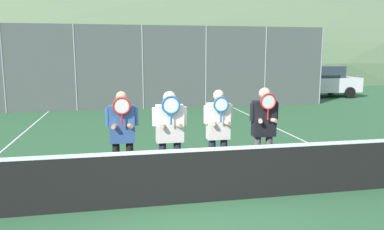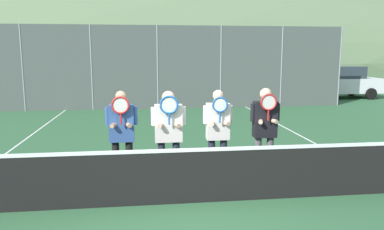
{
  "view_description": "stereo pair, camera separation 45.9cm",
  "coord_description": "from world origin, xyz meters",
  "px_view_note": "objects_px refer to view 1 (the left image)",
  "views": [
    {
      "loc": [
        -1.04,
        -5.64,
        2.4
      ],
      "look_at": [
        0.28,
        1.12,
        1.26
      ],
      "focal_mm": 35.0,
      "sensor_mm": 36.0,
      "label": 1
    },
    {
      "loc": [
        -0.59,
        -5.72,
        2.4
      ],
      "look_at": [
        0.28,
        1.12,
        1.26
      ],
      "focal_mm": 35.0,
      "sensor_mm": 36.0,
      "label": 2
    }
  ],
  "objects_px": {
    "player_leftmost": "(122,132)",
    "player_rightmost": "(264,125)",
    "car_center": "(229,81)",
    "car_right_of_center": "(316,81)",
    "player_center_right": "(218,129)",
    "car_far_left": "(35,85)",
    "player_center_left": "(170,130)",
    "car_left_of_center": "(140,82)"
  },
  "relations": [
    {
      "from": "car_far_left",
      "to": "car_center",
      "type": "xyz_separation_m",
      "value": [
        9.75,
        0.03,
        0.04
      ]
    },
    {
      "from": "player_center_left",
      "to": "car_right_of_center",
      "type": "bearing_deg",
      "value": 51.78
    },
    {
      "from": "car_right_of_center",
      "to": "player_rightmost",
      "type": "bearing_deg",
      "value": -122.93
    },
    {
      "from": "player_rightmost",
      "to": "car_left_of_center",
      "type": "height_order",
      "value": "car_left_of_center"
    },
    {
      "from": "player_center_left",
      "to": "car_right_of_center",
      "type": "xyz_separation_m",
      "value": [
        9.91,
        12.59,
        -0.18
      ]
    },
    {
      "from": "car_center",
      "to": "car_right_of_center",
      "type": "relative_size",
      "value": 0.9
    },
    {
      "from": "car_far_left",
      "to": "player_center_right",
      "type": "bearing_deg",
      "value": -65.6
    },
    {
      "from": "player_rightmost",
      "to": "car_left_of_center",
      "type": "distance_m",
      "value": 13.14
    },
    {
      "from": "car_right_of_center",
      "to": "player_center_right",
      "type": "bearing_deg",
      "value": -125.69
    },
    {
      "from": "car_far_left",
      "to": "car_right_of_center",
      "type": "distance_m",
      "value": 14.73
    },
    {
      "from": "player_center_right",
      "to": "car_left_of_center",
      "type": "distance_m",
      "value": 13.09
    },
    {
      "from": "player_center_right",
      "to": "car_center",
      "type": "height_order",
      "value": "car_center"
    },
    {
      "from": "player_rightmost",
      "to": "car_center",
      "type": "height_order",
      "value": "car_center"
    },
    {
      "from": "car_center",
      "to": "player_rightmost",
      "type": "bearing_deg",
      "value": -103.92
    },
    {
      "from": "player_leftmost",
      "to": "car_right_of_center",
      "type": "height_order",
      "value": "player_leftmost"
    },
    {
      "from": "car_center",
      "to": "car_right_of_center",
      "type": "distance_m",
      "value": 4.98
    },
    {
      "from": "car_far_left",
      "to": "car_left_of_center",
      "type": "distance_m",
      "value": 5.05
    },
    {
      "from": "player_center_right",
      "to": "car_far_left",
      "type": "relative_size",
      "value": 0.37
    },
    {
      "from": "player_center_right",
      "to": "player_rightmost",
      "type": "height_order",
      "value": "player_rightmost"
    },
    {
      "from": "player_center_left",
      "to": "player_rightmost",
      "type": "bearing_deg",
      "value": 2.34
    },
    {
      "from": "player_rightmost",
      "to": "car_center",
      "type": "distance_m",
      "value": 13.01
    },
    {
      "from": "car_far_left",
      "to": "player_leftmost",
      "type": "bearing_deg",
      "value": -72.4
    },
    {
      "from": "player_center_left",
      "to": "car_left_of_center",
      "type": "distance_m",
      "value": 13.12
    },
    {
      "from": "player_center_left",
      "to": "car_far_left",
      "type": "height_order",
      "value": "same"
    },
    {
      "from": "player_leftmost",
      "to": "player_center_right",
      "type": "distance_m",
      "value": 1.74
    },
    {
      "from": "car_left_of_center",
      "to": "car_right_of_center",
      "type": "relative_size",
      "value": 0.89
    },
    {
      "from": "player_leftmost",
      "to": "player_rightmost",
      "type": "distance_m",
      "value": 2.64
    },
    {
      "from": "car_far_left",
      "to": "car_left_of_center",
      "type": "height_order",
      "value": "car_left_of_center"
    },
    {
      "from": "player_rightmost",
      "to": "car_right_of_center",
      "type": "relative_size",
      "value": 0.39
    },
    {
      "from": "player_rightmost",
      "to": "car_left_of_center",
      "type": "xyz_separation_m",
      "value": [
        -1.59,
        13.05,
        -0.13
      ]
    },
    {
      "from": "player_center_left",
      "to": "car_right_of_center",
      "type": "distance_m",
      "value": 16.02
    },
    {
      "from": "player_rightmost",
      "to": "player_leftmost",
      "type": "bearing_deg",
      "value": 179.18
    },
    {
      "from": "car_far_left",
      "to": "car_right_of_center",
      "type": "xyz_separation_m",
      "value": [
        14.73,
        -0.08,
        -0.01
      ]
    },
    {
      "from": "car_left_of_center",
      "to": "car_far_left",
      "type": "bearing_deg",
      "value": -174.85
    },
    {
      "from": "player_center_left",
      "to": "car_right_of_center",
      "type": "relative_size",
      "value": 0.38
    },
    {
      "from": "car_right_of_center",
      "to": "player_leftmost",
      "type": "bearing_deg",
      "value": -130.73
    },
    {
      "from": "player_leftmost",
      "to": "car_center",
      "type": "xyz_separation_m",
      "value": [
        5.76,
        12.59,
        -0.09
      ]
    },
    {
      "from": "car_far_left",
      "to": "car_right_of_center",
      "type": "relative_size",
      "value": 1.03
    },
    {
      "from": "player_leftmost",
      "to": "player_center_right",
      "type": "height_order",
      "value": "same"
    },
    {
      "from": "player_center_right",
      "to": "car_right_of_center",
      "type": "relative_size",
      "value": 0.38
    },
    {
      "from": "car_left_of_center",
      "to": "car_right_of_center",
      "type": "xyz_separation_m",
      "value": [
        9.7,
        -0.53,
        -0.05
      ]
    },
    {
      "from": "player_rightmost",
      "to": "car_right_of_center",
      "type": "height_order",
      "value": "player_rightmost"
    }
  ]
}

